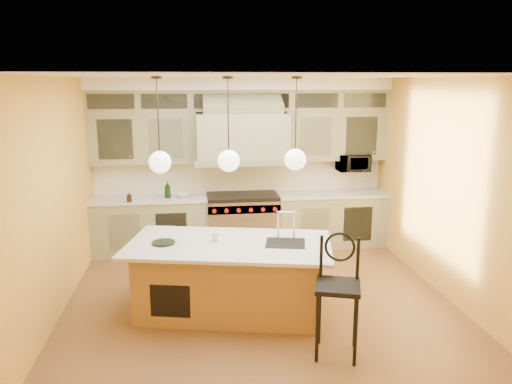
{
  "coord_description": "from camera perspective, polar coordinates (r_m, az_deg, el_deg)",
  "views": [
    {
      "loc": [
        -0.82,
        -6.06,
        2.84
      ],
      "look_at": [
        0.05,
        0.7,
        1.32
      ],
      "focal_mm": 35.0,
      "sensor_mm": 36.0,
      "label": 1
    }
  ],
  "objects": [
    {
      "name": "floor",
      "position": [
        6.74,
        0.38,
        -12.34
      ],
      "size": [
        5.0,
        5.0,
        0.0
      ],
      "primitive_type": "plane",
      "color": "brown",
      "rests_on": "ground"
    },
    {
      "name": "counter_stool",
      "position": [
        5.35,
        9.37,
        -10.67
      ],
      "size": [
        0.57,
        0.57,
        1.29
      ],
      "rotation": [
        0.0,
        0.0,
        -0.31
      ],
      "color": "black",
      "rests_on": "floor"
    },
    {
      "name": "pendant_right",
      "position": [
        6.01,
        4.52,
        4.0
      ],
      "size": [
        0.26,
        0.26,
        1.11
      ],
      "color": "#2D2319",
      "rests_on": "ceiling"
    },
    {
      "name": "ceiling",
      "position": [
        6.12,
        0.41,
        13.12
      ],
      "size": [
        5.0,
        5.0,
        0.0
      ],
      "primitive_type": "plane",
      "rotation": [
        3.14,
        0.0,
        0.0
      ],
      "color": "white",
      "rests_on": "wall_back"
    },
    {
      "name": "oil_bottle_b",
      "position": [
        8.26,
        -14.29,
        -0.54
      ],
      "size": [
        0.08,
        0.08,
        0.17
      ],
      "primitive_type": "imported",
      "rotation": [
        0.0,
        0.0,
        0.01
      ],
      "color": "black",
      "rests_on": "back_cabinetry"
    },
    {
      "name": "back_cabinetry",
      "position": [
        8.46,
        -1.63,
        2.95
      ],
      "size": [
        5.0,
        0.77,
        2.9
      ],
      "color": "gray",
      "rests_on": "floor"
    },
    {
      "name": "kitchen_island",
      "position": [
        6.29,
        -2.93,
        -9.58
      ],
      "size": [
        2.67,
        1.79,
        1.35
      ],
      "rotation": [
        0.0,
        0.0,
        -0.22
      ],
      "color": "olive",
      "rests_on": "floor"
    },
    {
      "name": "cup",
      "position": [
        6.15,
        -4.68,
        -5.2
      ],
      "size": [
        0.12,
        0.12,
        0.1
      ],
      "primitive_type": "imported",
      "rotation": [
        0.0,
        0.0,
        -0.15
      ],
      "color": "silver",
      "rests_on": "kitchen_island"
    },
    {
      "name": "wall_left",
      "position": [
        6.44,
        -22.22,
        -0.84
      ],
      "size": [
        0.0,
        5.0,
        5.0
      ],
      "primitive_type": "plane",
      "rotation": [
        1.57,
        0.0,
        1.57
      ],
      "color": "gold",
      "rests_on": "ground"
    },
    {
      "name": "fruit_bowl",
      "position": [
        8.43,
        -8.23,
        -0.39
      ],
      "size": [
        0.26,
        0.26,
        0.06
      ],
      "primitive_type": "imported",
      "rotation": [
        0.0,
        0.0,
        -0.06
      ],
      "color": "silver",
      "rests_on": "back_cabinetry"
    },
    {
      "name": "microwave",
      "position": [
        8.87,
        11.01,
        3.31
      ],
      "size": [
        0.54,
        0.37,
        0.3
      ],
      "primitive_type": "imported",
      "color": "black",
      "rests_on": "back_cabinetry"
    },
    {
      "name": "oil_bottle_a",
      "position": [
        8.42,
        -10.08,
        0.3
      ],
      "size": [
        0.11,
        0.11,
        0.28
      ],
      "primitive_type": "imported",
      "rotation": [
        0.0,
        0.0,
        -0.03
      ],
      "color": "black",
      "rests_on": "back_cabinetry"
    },
    {
      "name": "wall_right",
      "position": [
        7.05,
        20.97,
        0.35
      ],
      "size": [
        0.0,
        5.0,
        5.0
      ],
      "primitive_type": "plane",
      "rotation": [
        1.57,
        0.0,
        -1.57
      ],
      "color": "gold",
      "rests_on": "ground"
    },
    {
      "name": "wall_front",
      "position": [
        3.91,
        5.34,
        -8.3
      ],
      "size": [
        5.0,
        0.0,
        5.0
      ],
      "primitive_type": "plane",
      "rotation": [
        -1.57,
        0.0,
        0.0
      ],
      "color": "gold",
      "rests_on": "ground"
    },
    {
      "name": "range",
      "position": [
        8.58,
        -1.53,
        -3.38
      ],
      "size": [
        1.2,
        0.74,
        0.96
      ],
      "color": "silver",
      "rests_on": "floor"
    },
    {
      "name": "pendant_center",
      "position": [
        5.9,
        -3.14,
        3.86
      ],
      "size": [
        0.26,
        0.26,
        1.11
      ],
      "color": "#2D2319",
      "rests_on": "ceiling"
    },
    {
      "name": "pendant_left",
      "position": [
        5.89,
        -10.93,
        3.64
      ],
      "size": [
        0.26,
        0.26,
        1.11
      ],
      "color": "#2D2319",
      "rests_on": "ceiling"
    },
    {
      "name": "wall_back",
      "position": [
        8.71,
        -1.81,
        3.37
      ],
      "size": [
        5.0,
        0.0,
        5.0
      ],
      "primitive_type": "plane",
      "rotation": [
        1.57,
        0.0,
        0.0
      ],
      "color": "gold",
      "rests_on": "ground"
    }
  ]
}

